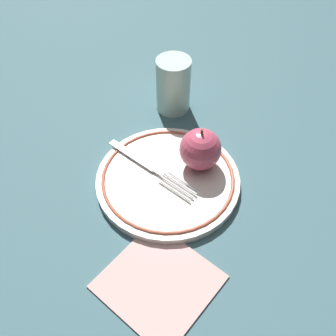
{
  "coord_description": "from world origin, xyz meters",
  "views": [
    {
      "loc": [
        0.32,
        -0.21,
        0.48
      ],
      "look_at": [
        -0.01,
        -0.01,
        0.04
      ],
      "focal_mm": 40.0,
      "sensor_mm": 36.0,
      "label": 1
    }
  ],
  "objects_px": {
    "apple_red_whole": "(200,149)",
    "fork": "(148,166)",
    "napkin_folded": "(159,281)",
    "drinking_glass": "(173,85)",
    "plate": "(168,179)"
  },
  "relations": [
    {
      "from": "apple_red_whole",
      "to": "drinking_glass",
      "type": "bearing_deg",
      "value": 163.35
    },
    {
      "from": "fork",
      "to": "drinking_glass",
      "type": "distance_m",
      "value": 0.18
    },
    {
      "from": "apple_red_whole",
      "to": "napkin_folded",
      "type": "relative_size",
      "value": 0.56
    },
    {
      "from": "plate",
      "to": "drinking_glass",
      "type": "bearing_deg",
      "value": 146.14
    },
    {
      "from": "fork",
      "to": "napkin_folded",
      "type": "distance_m",
      "value": 0.19
    },
    {
      "from": "drinking_glass",
      "to": "apple_red_whole",
      "type": "bearing_deg",
      "value": -16.65
    },
    {
      "from": "drinking_glass",
      "to": "napkin_folded",
      "type": "relative_size",
      "value": 0.77
    },
    {
      "from": "plate",
      "to": "napkin_folded",
      "type": "relative_size",
      "value": 1.7
    },
    {
      "from": "apple_red_whole",
      "to": "fork",
      "type": "relative_size",
      "value": 0.43
    },
    {
      "from": "apple_red_whole",
      "to": "fork",
      "type": "xyz_separation_m",
      "value": [
        -0.04,
        -0.08,
        -0.03
      ]
    },
    {
      "from": "fork",
      "to": "apple_red_whole",
      "type": "bearing_deg",
      "value": 44.26
    },
    {
      "from": "plate",
      "to": "apple_red_whole",
      "type": "bearing_deg",
      "value": 87.19
    },
    {
      "from": "apple_red_whole",
      "to": "napkin_folded",
      "type": "xyz_separation_m",
      "value": [
        0.14,
        -0.16,
        -0.05
      ]
    },
    {
      "from": "plate",
      "to": "apple_red_whole",
      "type": "distance_m",
      "value": 0.07
    },
    {
      "from": "plate",
      "to": "napkin_folded",
      "type": "distance_m",
      "value": 0.17
    }
  ]
}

